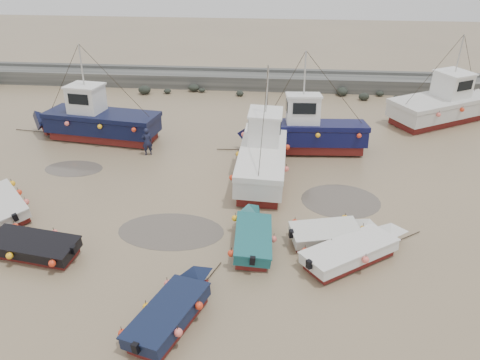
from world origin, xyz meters
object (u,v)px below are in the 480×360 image
object	(u,v)px
cabin_boat_0	(94,120)
person	(148,155)
dinghy_1	(174,308)
cabin_boat_1	(262,152)
cabin_boat_2	(306,131)
dinghy_2	(252,234)
dinghy_3	(357,249)
cabin_boat_3	(444,103)
dinghy_0	(5,200)
dinghy_4	(27,244)
dinghy_5	(332,232)

from	to	relation	value
cabin_boat_0	person	distance (m)	5.00
dinghy_1	cabin_boat_1	xyz separation A→B (m)	(2.53, 11.95, 0.78)
cabin_boat_0	cabin_boat_2	xyz separation A→B (m)	(14.09, -0.85, 0.04)
dinghy_2	dinghy_3	distance (m)	4.56
cabin_boat_0	cabin_boat_3	size ratio (longest dim) A/B	1.11
cabin_boat_2	dinghy_0	bearing A→B (deg)	115.63
dinghy_0	cabin_boat_2	bearing A→B (deg)	-14.39
dinghy_4	dinghy_5	distance (m)	13.39
cabin_boat_0	cabin_boat_1	bearing A→B (deg)	-101.99
dinghy_4	dinghy_3	bearing A→B (deg)	-77.15
dinghy_0	cabin_boat_1	xyz separation A→B (m)	(12.68, 5.21, 0.78)
cabin_boat_0	dinghy_2	bearing A→B (deg)	-126.54
dinghy_1	dinghy_3	distance (m)	8.11
cabin_boat_0	cabin_boat_3	xyz separation A→B (m)	(24.35, 5.61, 0.01)
cabin_boat_2	cabin_boat_3	distance (m)	12.13
cabin_boat_3	dinghy_0	bearing A→B (deg)	-91.00
dinghy_1	cabin_boat_3	world-z (taller)	cabin_boat_3
dinghy_2	cabin_boat_0	xyz separation A→B (m)	(-11.42, 11.23, 0.77)
dinghy_3	dinghy_4	world-z (taller)	same
dinghy_1	dinghy_3	size ratio (longest dim) A/B	0.99
dinghy_4	dinghy_2	bearing A→B (deg)	-71.27
dinghy_3	cabin_boat_1	bearing A→B (deg)	173.82
dinghy_2	dinghy_3	bearing A→B (deg)	-11.53
dinghy_1	dinghy_2	size ratio (longest dim) A/B	0.99
dinghy_3	dinghy_5	world-z (taller)	same
dinghy_3	dinghy_1	bearing A→B (deg)	-94.67
dinghy_2	cabin_boat_0	world-z (taller)	cabin_boat_0
dinghy_3	person	size ratio (longest dim) A/B	3.25
dinghy_5	dinghy_4	bearing A→B (deg)	-94.99
dinghy_1	dinghy_2	world-z (taller)	same
cabin_boat_1	dinghy_5	bearing A→B (deg)	-61.00
cabin_boat_0	cabin_boat_3	bearing A→B (deg)	-69.05
cabin_boat_3	cabin_boat_0	bearing A→B (deg)	-108.48
dinghy_3	person	world-z (taller)	dinghy_3
cabin_boat_0	person	world-z (taller)	cabin_boat_0
dinghy_3	dinghy_4	distance (m)	14.18
dinghy_0	dinghy_2	size ratio (longest dim) A/B	0.85
dinghy_0	cabin_boat_3	xyz separation A→B (m)	(25.51, 15.00, 0.78)
dinghy_4	cabin_boat_0	world-z (taller)	cabin_boat_0
dinghy_0	cabin_boat_1	bearing A→B (deg)	-21.32
person	cabin_boat_3	bearing A→B (deg)	178.15
cabin_boat_0	cabin_boat_2	bearing A→B (deg)	-85.47
cabin_boat_1	cabin_boat_0	bearing A→B (deg)	161.01
dinghy_3	cabin_boat_0	distance (m)	19.92
cabin_boat_1	cabin_boat_3	size ratio (longest dim) A/B	1.09
dinghy_5	cabin_boat_3	world-z (taller)	cabin_boat_3
cabin_boat_3	dinghy_5	bearing A→B (deg)	-61.22
dinghy_1	cabin_boat_2	distance (m)	16.14
cabin_boat_3	cabin_boat_1	bearing A→B (deg)	-84.10
dinghy_2	dinghy_5	bearing A→B (deg)	5.37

